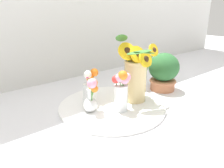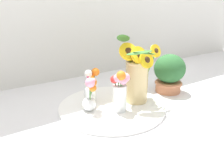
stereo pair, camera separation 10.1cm
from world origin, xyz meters
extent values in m
plane|color=silver|center=(0.00, 0.00, 0.00)|extent=(6.00, 6.00, 0.00)
cylinder|color=white|center=(-0.02, 0.06, 0.01)|extent=(0.50, 0.50, 0.02)
cylinder|color=#D1B77A|center=(0.11, 0.03, 0.11)|extent=(0.11, 0.11, 0.19)
torus|color=#D1B77A|center=(0.11, 0.03, 0.21)|extent=(0.11, 0.11, 0.01)
cylinder|color=#4C8438|center=(0.14, 0.06, 0.14)|extent=(0.04, 0.05, 0.17)
cylinder|color=yellow|center=(0.16, 0.09, 0.23)|extent=(0.09, 0.07, 0.08)
sphere|color=#382314|center=(0.16, 0.09, 0.23)|extent=(0.03, 0.03, 0.03)
cylinder|color=#4C8438|center=(0.10, 0.01, 0.15)|extent=(0.01, 0.01, 0.20)
cylinder|color=yellow|center=(0.10, 0.02, 0.25)|extent=(0.09, 0.06, 0.08)
sphere|color=#382314|center=(0.10, 0.02, 0.25)|extent=(0.04, 0.04, 0.04)
cylinder|color=#4C8438|center=(0.09, 0.04, 0.16)|extent=(0.05, 0.02, 0.20)
cylinder|color=yellow|center=(0.07, 0.05, 0.26)|extent=(0.10, 0.06, 0.09)
sphere|color=#382314|center=(0.07, 0.05, 0.26)|extent=(0.04, 0.04, 0.04)
cylinder|color=#4C8438|center=(0.14, 0.00, 0.16)|extent=(0.06, 0.05, 0.22)
cylinder|color=yellow|center=(0.17, -0.02, 0.27)|extent=(0.07, 0.03, 0.07)
sphere|color=#382314|center=(0.17, -0.02, 0.27)|extent=(0.03, 0.03, 0.03)
cylinder|color=#4C8438|center=(0.11, 0.00, 0.15)|extent=(0.03, 0.04, 0.17)
cylinder|color=yellow|center=(0.12, -0.02, 0.23)|extent=(0.08, 0.04, 0.08)
sphere|color=#382314|center=(0.12, -0.02, 0.23)|extent=(0.03, 0.03, 0.03)
cylinder|color=#4C8438|center=(0.13, 0.03, 0.14)|extent=(0.03, 0.05, 0.16)
cylinder|color=yellow|center=(0.14, 0.05, 0.23)|extent=(0.10, 0.08, 0.08)
sphere|color=#382314|center=(0.14, 0.05, 0.23)|extent=(0.04, 0.04, 0.04)
ellipsoid|color=#38702D|center=(0.09, -0.04, 0.27)|extent=(0.11, 0.08, 0.03)
ellipsoid|color=#38702D|center=(0.06, 0.09, 0.32)|extent=(0.13, 0.11, 0.07)
ellipsoid|color=#38702D|center=(0.06, -0.03, 0.27)|extent=(0.12, 0.11, 0.03)
cylinder|color=white|center=(-0.02, -0.01, 0.08)|extent=(0.06, 0.06, 0.12)
cylinder|color=#427533|center=(-0.01, -0.01, 0.10)|extent=(0.03, 0.01, 0.13)
sphere|color=pink|center=(0.01, -0.01, 0.17)|extent=(0.04, 0.04, 0.04)
cylinder|color=#427533|center=(-0.03, -0.02, 0.12)|extent=(0.02, 0.01, 0.11)
sphere|color=pink|center=(-0.03, -0.01, 0.17)|extent=(0.04, 0.04, 0.04)
cylinder|color=#427533|center=(-0.03, 0.00, 0.10)|extent=(0.03, 0.01, 0.12)
sphere|color=red|center=(-0.04, 0.00, 0.16)|extent=(0.03, 0.03, 0.03)
cylinder|color=#427533|center=(-0.02, -0.01, 0.11)|extent=(0.02, 0.03, 0.11)
sphere|color=pink|center=(-0.02, -0.03, 0.16)|extent=(0.04, 0.04, 0.04)
cylinder|color=#427533|center=(-0.02, -0.02, 0.11)|extent=(0.01, 0.03, 0.14)
sphere|color=orange|center=(-0.03, -0.03, 0.19)|extent=(0.04, 0.04, 0.04)
sphere|color=white|center=(-0.14, 0.06, 0.05)|extent=(0.06, 0.06, 0.06)
cylinder|color=white|center=(-0.14, 0.06, 0.10)|extent=(0.03, 0.03, 0.04)
cylinder|color=#4C8438|center=(-0.12, 0.07, 0.09)|extent=(0.03, 0.01, 0.10)
sphere|color=orange|center=(-0.11, 0.07, 0.14)|extent=(0.04, 0.04, 0.04)
cylinder|color=#4C8438|center=(-0.14, 0.07, 0.09)|extent=(0.03, 0.01, 0.08)
sphere|color=yellow|center=(-0.12, 0.07, 0.13)|extent=(0.03, 0.03, 0.03)
cylinder|color=#4C8438|center=(-0.14, 0.05, 0.10)|extent=(0.01, 0.01, 0.11)
sphere|color=pink|center=(-0.14, 0.04, 0.15)|extent=(0.04, 0.04, 0.04)
cylinder|color=#4C8438|center=(-0.14, 0.06, 0.08)|extent=(0.02, 0.03, 0.09)
sphere|color=orange|center=(-0.13, 0.04, 0.13)|extent=(0.03, 0.03, 0.03)
cylinder|color=#4C8438|center=(-0.13, 0.06, 0.09)|extent=(0.03, 0.02, 0.11)
sphere|color=pink|center=(-0.11, 0.07, 0.15)|extent=(0.03, 0.03, 0.03)
cylinder|color=white|center=(-0.09, 0.15, 0.07)|extent=(0.06, 0.06, 0.10)
cylinder|color=#4C8438|center=(-0.09, 0.14, 0.10)|extent=(0.02, 0.02, 0.12)
sphere|color=#C6337A|center=(-0.10, 0.13, 0.16)|extent=(0.02, 0.02, 0.02)
cylinder|color=#4C8438|center=(-0.07, 0.15, 0.10)|extent=(0.03, 0.01, 0.12)
sphere|color=orange|center=(-0.05, 0.15, 0.16)|extent=(0.04, 0.04, 0.04)
cylinder|color=#4C8438|center=(-0.09, 0.15, 0.09)|extent=(0.02, 0.01, 0.10)
sphere|color=orange|center=(-0.08, 0.14, 0.14)|extent=(0.03, 0.03, 0.03)
cylinder|color=#4C8438|center=(-0.09, 0.13, 0.10)|extent=(0.02, 0.01, 0.12)
sphere|color=white|center=(-0.10, 0.13, 0.17)|extent=(0.04, 0.04, 0.04)
cylinder|color=#B7704C|center=(0.37, 0.06, 0.03)|extent=(0.14, 0.14, 0.06)
torus|color=#B7704C|center=(0.37, 0.06, 0.05)|extent=(0.15, 0.15, 0.02)
ellipsoid|color=#285B2D|center=(0.37, 0.06, 0.14)|extent=(0.17, 0.17, 0.16)
camera|label=1|loc=(-0.62, -0.68, 0.46)|focal=35.00mm
camera|label=2|loc=(-0.54, -0.74, 0.46)|focal=35.00mm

